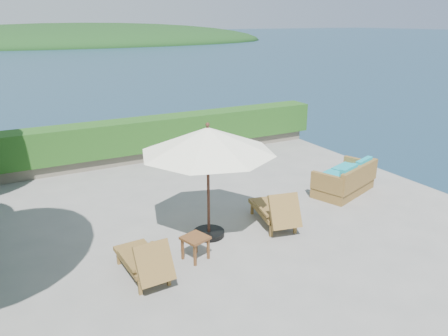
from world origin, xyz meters
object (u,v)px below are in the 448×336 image
lounge_right (276,210)px  wicker_loveseat (346,181)px  lounge_left (145,260)px  side_table (195,241)px  patio_umbrella (208,141)px

lounge_right → wicker_loveseat: size_ratio=0.83×
lounge_left → side_table: size_ratio=2.74×
lounge_left → wicker_loveseat: bearing=9.9°
patio_umbrella → lounge_left: size_ratio=1.97×
patio_umbrella → lounge_right: 2.27m
patio_umbrella → wicker_loveseat: bearing=6.0°
lounge_left → wicker_loveseat: 6.07m
lounge_right → wicker_loveseat: 2.83m
patio_umbrella → lounge_right: patio_umbrella is taller
lounge_left → wicker_loveseat: wicker_loveseat is taller
side_table → wicker_loveseat: bearing=13.6°
lounge_right → side_table: size_ratio=3.03×
lounge_left → side_table: (1.05, 0.17, 0.03)m
lounge_right → side_table: bearing=-156.1°
patio_umbrella → wicker_loveseat: patio_umbrella is taller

